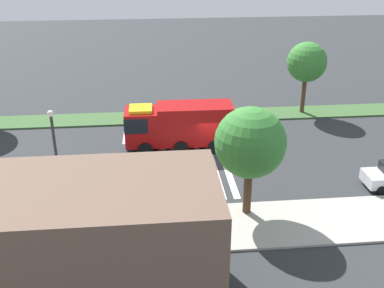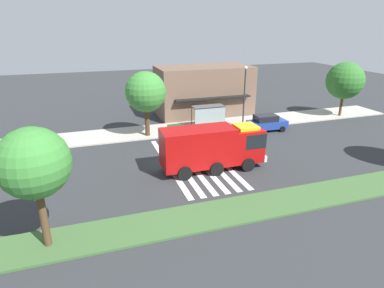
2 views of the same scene
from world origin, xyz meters
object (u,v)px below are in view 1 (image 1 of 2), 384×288
(street_lamp, at_px, (57,158))
(median_tree_west, at_px, (307,62))
(fire_truck, at_px, (176,124))
(parked_car_mid, at_px, (35,192))
(bus_stop_shelter, at_px, (128,194))
(bench_near_shelter, at_px, (198,210))
(sidewalk_tree_west, at_px, (250,143))

(street_lamp, relative_size, median_tree_west, 1.04)
(street_lamp, bearing_deg, fire_truck, -127.91)
(parked_car_mid, xyz_separation_m, street_lamp, (-1.98, 1.80, 3.15))
(fire_truck, height_order, bus_stop_shelter, fire_truck)
(bench_near_shelter, bearing_deg, bus_stop_shelter, -0.41)
(fire_truck, relative_size, street_lamp, 1.25)
(parked_car_mid, relative_size, street_lamp, 0.64)
(fire_truck, height_order, median_tree_west, median_tree_west)
(sidewalk_tree_west, xyz_separation_m, median_tree_west, (-8.51, -16.08, 0.14))
(bench_near_shelter, xyz_separation_m, sidewalk_tree_west, (-2.95, -0.30, 4.08))
(fire_truck, height_order, sidewalk_tree_west, sidewalk_tree_west)
(sidewalk_tree_west, relative_size, median_tree_west, 1.02)
(bus_stop_shelter, bearing_deg, street_lamp, -9.96)
(bench_near_shelter, bearing_deg, median_tree_west, -124.97)
(bus_stop_shelter, bearing_deg, parked_car_mid, -23.06)
(parked_car_mid, relative_size, median_tree_west, 0.67)
(street_lamp, bearing_deg, bus_stop_shelter, 170.04)
(fire_truck, xyz_separation_m, median_tree_west, (-12.09, -6.44, 2.82))
(sidewalk_tree_west, bearing_deg, fire_truck, -69.65)
(fire_truck, xyz_separation_m, parked_car_mid, (9.18, 7.45, -1.08))
(parked_car_mid, height_order, bus_stop_shelter, bus_stop_shelter)
(fire_truck, distance_m, parked_car_mid, 11.87)
(sidewalk_tree_west, height_order, median_tree_west, sidewalk_tree_west)
(fire_truck, bearing_deg, sidewalk_tree_west, 111.24)
(fire_truck, relative_size, bus_stop_shelter, 2.40)
(parked_car_mid, bearing_deg, bus_stop_shelter, 158.19)
(street_lamp, distance_m, median_tree_west, 24.87)
(fire_truck, distance_m, sidewalk_tree_west, 10.63)
(parked_car_mid, bearing_deg, street_lamp, 138.94)
(parked_car_mid, bearing_deg, fire_truck, -139.69)
(bench_near_shelter, bearing_deg, fire_truck, -86.39)
(fire_truck, relative_size, sidewalk_tree_west, 1.27)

